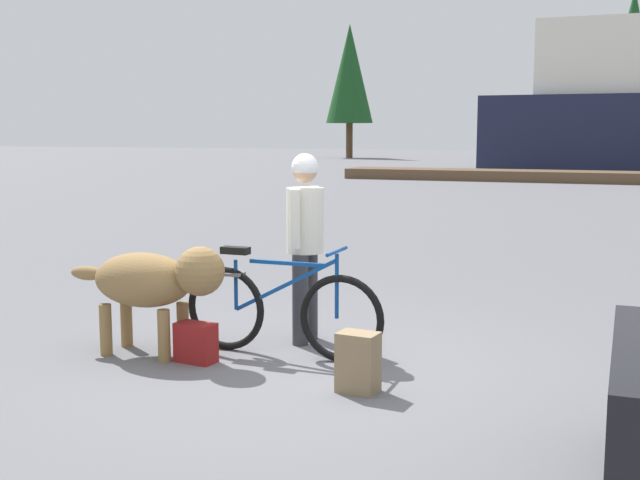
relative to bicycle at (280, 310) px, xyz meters
The scene contains 9 objects.
ground_plane 0.61m from the bicycle, 39.70° to the right, with size 160.00×160.00×0.00m, color slate.
bicycle is the anchor object (origin of this frame).
person_cyclist 0.77m from the bicycle, 87.21° to the left, with size 0.32×0.53×1.65m.
dog 1.06m from the bicycle, 159.50° to the right, with size 1.45×0.53×0.93m.
backpack 1.11m from the bicycle, 36.01° to the right, with size 0.28×0.20×0.43m, color #8C7251.
handbag_pannier 0.73m from the bicycle, 142.69° to the right, with size 0.32×0.18×0.32m, color maroon.
dock_pier 25.30m from the bicycle, 90.26° to the left, with size 15.81×2.10×0.40m, color brown.
pine_tree_far_left 52.31m from the bicycle, 108.52° to the left, with size 3.40×3.40×9.56m.
pine_tree_center 49.82m from the bicycle, 87.20° to the left, with size 3.36×3.36×10.83m.
Camera 1 is at (2.25, -5.53, 1.82)m, focal length 44.67 mm.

